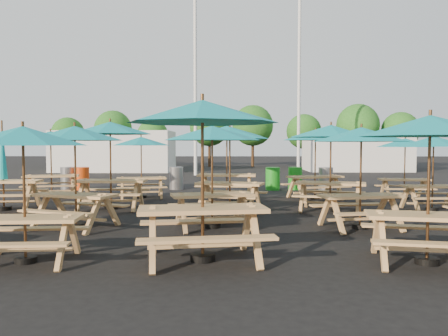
{
  "coord_description": "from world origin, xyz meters",
  "views": [
    {
      "loc": [
        0.31,
        -12.32,
        1.82
      ],
      "look_at": [
        0.0,
        1.5,
        1.1
      ],
      "focal_mm": 35.0,
      "sensor_mm": 36.0,
      "label": 1
    }
  ],
  "objects_px": {
    "picnic_unit_7": "(141,144)",
    "picnic_unit_14": "(331,136)",
    "picnic_unit_4": "(23,143)",
    "picnic_unit_11": "(227,135)",
    "picnic_unit_13": "(361,140)",
    "picnic_unit_2": "(3,174)",
    "waste_bin_0": "(68,178)",
    "picnic_unit_12": "(430,134)",
    "waste_bin_3": "(273,179)",
    "picnic_unit_15": "(315,139)",
    "picnic_unit_9": "(212,138)",
    "picnic_unit_5": "(75,139)",
    "picnic_unit_8": "(202,120)",
    "waste_bin_4": "(295,178)",
    "waste_bin_5": "(326,179)",
    "picnic_unit_6": "(110,133)",
    "picnic_unit_19": "(405,146)",
    "waste_bin_1": "(82,178)",
    "picnic_unit_3": "(51,139)",
    "picnic_unit_18": "(434,145)",
    "waste_bin_2": "(176,178)",
    "picnic_unit_10": "(230,137)"
  },
  "relations": [
    {
      "from": "picnic_unit_7",
      "to": "picnic_unit_14",
      "type": "relative_size",
      "value": 0.86
    },
    {
      "from": "picnic_unit_4",
      "to": "picnic_unit_7",
      "type": "xyz_separation_m",
      "value": [
        0.04,
        8.33,
        -0.0
      ]
    },
    {
      "from": "picnic_unit_11",
      "to": "picnic_unit_13",
      "type": "xyz_separation_m",
      "value": [
        3.0,
        -5.29,
        -0.24
      ]
    },
    {
      "from": "picnic_unit_2",
      "to": "waste_bin_0",
      "type": "xyz_separation_m",
      "value": [
        -0.4,
        5.76,
        -0.57
      ]
    },
    {
      "from": "picnic_unit_12",
      "to": "waste_bin_3",
      "type": "relative_size",
      "value": 2.7
    },
    {
      "from": "picnic_unit_7",
      "to": "picnic_unit_11",
      "type": "height_order",
      "value": "picnic_unit_11"
    },
    {
      "from": "picnic_unit_15",
      "to": "picnic_unit_14",
      "type": "bearing_deg",
      "value": -109.77
    },
    {
      "from": "picnic_unit_4",
      "to": "picnic_unit_9",
      "type": "relative_size",
      "value": 0.83
    },
    {
      "from": "picnic_unit_14",
      "to": "picnic_unit_15",
      "type": "bearing_deg",
      "value": 104.35
    },
    {
      "from": "waste_bin_3",
      "to": "picnic_unit_5",
      "type": "bearing_deg",
      "value": -121.39
    },
    {
      "from": "picnic_unit_8",
      "to": "waste_bin_4",
      "type": "bearing_deg",
      "value": 65.19
    },
    {
      "from": "waste_bin_4",
      "to": "waste_bin_5",
      "type": "height_order",
      "value": "same"
    },
    {
      "from": "picnic_unit_15",
      "to": "picnic_unit_6",
      "type": "bearing_deg",
      "value": -175.85
    },
    {
      "from": "picnic_unit_4",
      "to": "picnic_unit_19",
      "type": "distance_m",
      "value": 12.13
    },
    {
      "from": "picnic_unit_7",
      "to": "waste_bin_4",
      "type": "xyz_separation_m",
      "value": [
        5.72,
        3.01,
        -1.39
      ]
    },
    {
      "from": "picnic_unit_19",
      "to": "waste_bin_5",
      "type": "distance_m",
      "value": 3.92
    },
    {
      "from": "picnic_unit_15",
      "to": "picnic_unit_19",
      "type": "height_order",
      "value": "picnic_unit_15"
    },
    {
      "from": "picnic_unit_6",
      "to": "picnic_unit_13",
      "type": "distance_m",
      "value": 6.86
    },
    {
      "from": "picnic_unit_8",
      "to": "waste_bin_1",
      "type": "bearing_deg",
      "value": 108.1
    },
    {
      "from": "picnic_unit_8",
      "to": "picnic_unit_3",
      "type": "bearing_deg",
      "value": 115.83
    },
    {
      "from": "picnic_unit_8",
      "to": "waste_bin_5",
      "type": "height_order",
      "value": "picnic_unit_8"
    },
    {
      "from": "picnic_unit_7",
      "to": "picnic_unit_8",
      "type": "relative_size",
      "value": 0.87
    },
    {
      "from": "picnic_unit_2",
      "to": "picnic_unit_14",
      "type": "xyz_separation_m",
      "value": [
        9.12,
        0.04,
        1.05
      ]
    },
    {
      "from": "picnic_unit_7",
      "to": "picnic_unit_15",
      "type": "xyz_separation_m",
      "value": [
        5.95,
        -0.11,
        0.18
      ]
    },
    {
      "from": "waste_bin_3",
      "to": "waste_bin_5",
      "type": "relative_size",
      "value": 1.0
    },
    {
      "from": "picnic_unit_4",
      "to": "picnic_unit_5",
      "type": "height_order",
      "value": "picnic_unit_5"
    },
    {
      "from": "picnic_unit_13",
      "to": "picnic_unit_8",
      "type": "bearing_deg",
      "value": -152.54
    },
    {
      "from": "picnic_unit_4",
      "to": "picnic_unit_12",
      "type": "relative_size",
      "value": 0.87
    },
    {
      "from": "picnic_unit_12",
      "to": "picnic_unit_4",
      "type": "bearing_deg",
      "value": -169.28
    },
    {
      "from": "picnic_unit_8",
      "to": "picnic_unit_12",
      "type": "distance_m",
      "value": 3.47
    },
    {
      "from": "picnic_unit_3",
      "to": "picnic_unit_2",
      "type": "bearing_deg",
      "value": -108.36
    },
    {
      "from": "picnic_unit_13",
      "to": "picnic_unit_9",
      "type": "bearing_deg",
      "value": 166.81
    },
    {
      "from": "picnic_unit_14",
      "to": "picnic_unit_19",
      "type": "bearing_deg",
      "value": 57.6
    },
    {
      "from": "picnic_unit_19",
      "to": "waste_bin_1",
      "type": "bearing_deg",
      "value": 170.51
    },
    {
      "from": "picnic_unit_13",
      "to": "picnic_unit_18",
      "type": "height_order",
      "value": "picnic_unit_13"
    },
    {
      "from": "picnic_unit_9",
      "to": "waste_bin_3",
      "type": "xyz_separation_m",
      "value": [
        2.07,
        8.19,
        -1.51
      ]
    },
    {
      "from": "picnic_unit_11",
      "to": "picnic_unit_15",
      "type": "height_order",
      "value": "picnic_unit_11"
    },
    {
      "from": "picnic_unit_5",
      "to": "waste_bin_2",
      "type": "height_order",
      "value": "picnic_unit_5"
    },
    {
      "from": "picnic_unit_12",
      "to": "picnic_unit_19",
      "type": "height_order",
      "value": "picnic_unit_12"
    },
    {
      "from": "waste_bin_1",
      "to": "picnic_unit_11",
      "type": "bearing_deg",
      "value": -25.46
    },
    {
      "from": "picnic_unit_8",
      "to": "picnic_unit_18",
      "type": "height_order",
      "value": "picnic_unit_8"
    },
    {
      "from": "picnic_unit_7",
      "to": "picnic_unit_8",
      "type": "height_order",
      "value": "picnic_unit_8"
    },
    {
      "from": "picnic_unit_10",
      "to": "picnic_unit_11",
      "type": "bearing_deg",
      "value": 108.57
    },
    {
      "from": "picnic_unit_4",
      "to": "picnic_unit_11",
      "type": "xyz_separation_m",
      "value": [
        3.0,
        8.2,
        0.32
      ]
    },
    {
      "from": "picnic_unit_3",
      "to": "picnic_unit_10",
      "type": "bearing_deg",
      "value": -41.59
    },
    {
      "from": "waste_bin_0",
      "to": "waste_bin_5",
      "type": "xyz_separation_m",
      "value": [
        10.61,
        0.08,
        0.0
      ]
    },
    {
      "from": "waste_bin_2",
      "to": "picnic_unit_18",
      "type": "bearing_deg",
      "value": -35.37
    },
    {
      "from": "picnic_unit_3",
      "to": "picnic_unit_6",
      "type": "relative_size",
      "value": 1.08
    },
    {
      "from": "picnic_unit_10",
      "to": "waste_bin_4",
      "type": "distance_m",
      "value": 6.61
    },
    {
      "from": "waste_bin_1",
      "to": "picnic_unit_12",
      "type": "bearing_deg",
      "value": -50.11
    }
  ]
}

